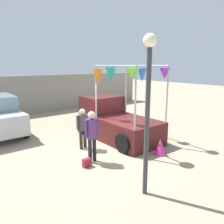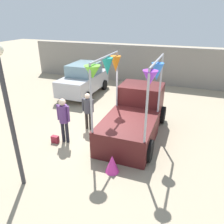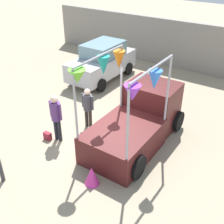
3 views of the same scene
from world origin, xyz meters
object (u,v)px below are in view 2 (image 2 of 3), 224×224
handbag (55,139)px  person_customer (64,116)px  parked_car (84,79)px  person_vendor (88,108)px  vendor_truck (135,113)px  street_lamp (7,101)px  folded_kite_bundle_magenta (112,164)px

handbag → person_customer: bearing=29.7°
parked_car → person_vendor: parked_car is taller
vendor_truck → street_lamp: size_ratio=1.02×
vendor_truck → handbag: (-2.66, -1.88, -0.72)m
street_lamp → handbag: bearing=99.9°
street_lamp → folded_kite_bundle_magenta: bearing=31.3°
person_customer → parked_car: bearing=109.4°
person_vendor → folded_kite_bundle_magenta: bearing=-50.1°
folded_kite_bundle_magenta → person_vendor: bearing=129.9°
vendor_truck → person_customer: (-2.31, -1.68, 0.23)m
vendor_truck → handbag: bearing=-144.7°
folded_kite_bundle_magenta → person_customer: bearing=155.7°
vendor_truck → person_vendor: bearing=-167.7°
street_lamp → folded_kite_bundle_magenta: (2.28, 1.38, -2.30)m
vendor_truck → person_vendor: 1.97m
person_customer → street_lamp: bearing=-89.0°
person_customer → folded_kite_bundle_magenta: (2.32, -1.05, -0.79)m
street_lamp → vendor_truck: bearing=61.2°
street_lamp → folded_kite_bundle_magenta: street_lamp is taller
person_customer → handbag: bearing=-150.3°
person_customer → vendor_truck: bearing=36.1°
person_vendor → folded_kite_bundle_magenta: person_vendor is taller
parked_car → street_lamp: street_lamp is taller
vendor_truck → person_vendor: vendor_truck is taller
person_customer → folded_kite_bundle_magenta: bearing=-24.3°
parked_car → person_customer: parked_car is taller
vendor_truck → person_customer: 2.86m
person_customer → person_vendor: bearing=73.1°
person_customer → folded_kite_bundle_magenta: person_customer is taller
vendor_truck → person_customer: bearing=-143.9°
handbag → street_lamp: size_ratio=0.07×
folded_kite_bundle_magenta → handbag: bearing=162.4°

